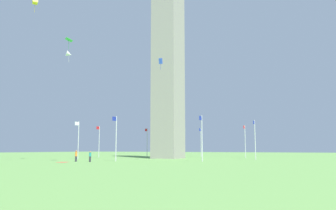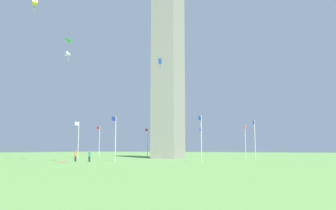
{
  "view_description": "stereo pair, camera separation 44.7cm",
  "coord_description": "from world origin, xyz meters",
  "px_view_note": "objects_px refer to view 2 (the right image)",
  "views": [
    {
      "loc": [
        61.57,
        32.29,
        1.92
      ],
      "look_at": [
        0.0,
        0.0,
        10.81
      ],
      "focal_mm": 36.74,
      "sensor_mm": 36.0,
      "label": 1
    },
    {
      "loc": [
        61.36,
        32.68,
        1.92
      ],
      "look_at": [
        0.0,
        0.0,
        10.81
      ],
      "focal_mm": 36.74,
      "sensor_mm": 36.0,
      "label": 2
    }
  ],
  "objects_px": {
    "kite_blue_box": "(160,61)",
    "picnic_blanket_near_first_person": "(62,162)",
    "flagpole_sw": "(147,141)",
    "flagpole_se": "(245,140)",
    "flagpole_ne": "(201,136)",
    "person_teal_shirt": "(89,157)",
    "kite_white_delta": "(68,54)",
    "flagpole_n": "(115,136)",
    "kite_green_diamond": "(68,40)",
    "flagpole_e": "(255,138)",
    "flagpole_s": "(201,141)",
    "obelisk_monument": "(168,43)",
    "flagpole_nw": "(78,138)",
    "kite_yellow_box": "(35,0)",
    "flagpole_w": "(99,140)",
    "person_orange_shirt": "(76,156)"
  },
  "relations": [
    {
      "from": "flagpole_n",
      "to": "kite_blue_box",
      "type": "xyz_separation_m",
      "value": [
        -4.75,
        5.35,
        12.5
      ]
    },
    {
      "from": "person_teal_shirt",
      "to": "kite_white_delta",
      "type": "height_order",
      "value": "kite_white_delta"
    },
    {
      "from": "flagpole_e",
      "to": "kite_green_diamond",
      "type": "relative_size",
      "value": 4.53
    },
    {
      "from": "flagpole_w",
      "to": "kite_blue_box",
      "type": "bearing_deg",
      "value": 60.82
    },
    {
      "from": "flagpole_ne",
      "to": "flagpole_se",
      "type": "height_order",
      "value": "same"
    },
    {
      "from": "flagpole_se",
      "to": "flagpole_w",
      "type": "xyz_separation_m",
      "value": [
        12.39,
        -29.91,
        0.0
      ]
    },
    {
      "from": "flagpole_ne",
      "to": "flagpole_e",
      "type": "bearing_deg",
      "value": 157.5
    },
    {
      "from": "obelisk_monument",
      "to": "flagpole_w",
      "type": "bearing_deg",
      "value": -89.78
    },
    {
      "from": "flagpole_n",
      "to": "kite_white_delta",
      "type": "height_order",
      "value": "kite_white_delta"
    },
    {
      "from": "kite_yellow_box",
      "to": "kite_blue_box",
      "type": "distance_m",
      "value": 22.5
    },
    {
      "from": "flagpole_ne",
      "to": "person_teal_shirt",
      "type": "distance_m",
      "value": 17.07
    },
    {
      "from": "flagpole_n",
      "to": "flagpole_nw",
      "type": "relative_size",
      "value": 1.0
    },
    {
      "from": "flagpole_sw",
      "to": "flagpole_se",
      "type": "bearing_deg",
      "value": 90.0
    },
    {
      "from": "flagpole_e",
      "to": "flagpole_s",
      "type": "xyz_separation_m",
      "value": [
        -17.52,
        -17.52,
        0.0
      ]
    },
    {
      "from": "person_orange_shirt",
      "to": "kite_yellow_box",
      "type": "height_order",
      "value": "kite_yellow_box"
    },
    {
      "from": "kite_white_delta",
      "to": "picnic_blanket_near_first_person",
      "type": "height_order",
      "value": "kite_white_delta"
    },
    {
      "from": "kite_yellow_box",
      "to": "flagpole_ne",
      "type": "bearing_deg",
      "value": 117.64
    },
    {
      "from": "flagpole_se",
      "to": "flagpole_e",
      "type": "bearing_deg",
      "value": 22.5
    },
    {
      "from": "flagpole_n",
      "to": "kite_green_diamond",
      "type": "bearing_deg",
      "value": -11.79
    },
    {
      "from": "kite_white_delta",
      "to": "flagpole_w",
      "type": "bearing_deg",
      "value": -152.89
    },
    {
      "from": "flagpole_se",
      "to": "flagpole_nw",
      "type": "bearing_deg",
      "value": -45.0
    },
    {
      "from": "kite_blue_box",
      "to": "picnic_blanket_near_first_person",
      "type": "bearing_deg",
      "value": -40.43
    },
    {
      "from": "flagpole_ne",
      "to": "person_teal_shirt",
      "type": "xyz_separation_m",
      "value": [
        9.0,
        -14.16,
        -3.1
      ]
    },
    {
      "from": "obelisk_monument",
      "to": "flagpole_ne",
      "type": "height_order",
      "value": "obelisk_monument"
    },
    {
      "from": "flagpole_se",
      "to": "picnic_blanket_near_first_person",
      "type": "xyz_separation_m",
      "value": [
        36.61,
        -16.79,
        -3.89
      ]
    },
    {
      "from": "flagpole_se",
      "to": "kite_blue_box",
      "type": "bearing_deg",
      "value": -15.63
    },
    {
      "from": "flagpole_ne",
      "to": "obelisk_monument",
      "type": "bearing_deg",
      "value": -135.15
    },
    {
      "from": "flagpole_e",
      "to": "flagpole_n",
      "type": "bearing_deg",
      "value": -45.0
    },
    {
      "from": "kite_green_diamond",
      "to": "flagpole_n",
      "type": "bearing_deg",
      "value": 168.21
    },
    {
      "from": "obelisk_monument",
      "to": "flagpole_se",
      "type": "xyz_separation_m",
      "value": [
        -12.32,
        12.39,
        -19.91
      ]
    },
    {
      "from": "flagpole_ne",
      "to": "flagpole_e",
      "type": "distance_m",
      "value": 13.41
    },
    {
      "from": "flagpole_s",
      "to": "kite_green_diamond",
      "type": "distance_m",
      "value": 46.01
    },
    {
      "from": "flagpole_nw",
      "to": "kite_blue_box",
      "type": "distance_m",
      "value": 21.71
    },
    {
      "from": "picnic_blanket_near_first_person",
      "to": "kite_green_diamond",
      "type": "bearing_deg",
      "value": 48.0
    },
    {
      "from": "flagpole_se",
      "to": "kite_green_diamond",
      "type": "relative_size",
      "value": 4.53
    },
    {
      "from": "flagpole_n",
      "to": "flagpole_s",
      "type": "relative_size",
      "value": 1.0
    },
    {
      "from": "flagpole_n",
      "to": "flagpole_e",
      "type": "bearing_deg",
      "value": 135.0
    },
    {
      "from": "flagpole_se",
      "to": "flagpole_w",
      "type": "distance_m",
      "value": 32.37
    },
    {
      "from": "obelisk_monument",
      "to": "flagpole_n",
      "type": "xyz_separation_m",
      "value": [
        17.59,
        0.0,
        -19.91
      ]
    },
    {
      "from": "kite_yellow_box",
      "to": "picnic_blanket_near_first_person",
      "type": "height_order",
      "value": "kite_yellow_box"
    },
    {
      "from": "flagpole_w",
      "to": "flagpole_nw",
      "type": "bearing_deg",
      "value": 22.5
    },
    {
      "from": "flagpole_e",
      "to": "flagpole_se",
      "type": "xyz_separation_m",
      "value": [
        -12.39,
        -5.13,
        0.0
      ]
    },
    {
      "from": "flagpole_se",
      "to": "flagpole_s",
      "type": "xyz_separation_m",
      "value": [
        -5.13,
        -12.39,
        0.0
      ]
    },
    {
      "from": "flagpole_se",
      "to": "flagpole_sw",
      "type": "bearing_deg",
      "value": -90.0
    },
    {
      "from": "kite_green_diamond",
      "to": "flagpole_nw",
      "type": "bearing_deg",
      "value": -143.3
    },
    {
      "from": "person_teal_shirt",
      "to": "obelisk_monument",
      "type": "bearing_deg",
      "value": -5.25
    },
    {
      "from": "person_orange_shirt",
      "to": "picnic_blanket_near_first_person",
      "type": "distance_m",
      "value": 2.9
    },
    {
      "from": "flagpole_w",
      "to": "person_teal_shirt",
      "type": "xyz_separation_m",
      "value": [
        21.39,
        15.74,
        -3.1
      ]
    },
    {
      "from": "obelisk_monument",
      "to": "kite_blue_box",
      "type": "height_order",
      "value": "obelisk_monument"
    },
    {
      "from": "obelisk_monument",
      "to": "flagpole_s",
      "type": "height_order",
      "value": "obelisk_monument"
    }
  ]
}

